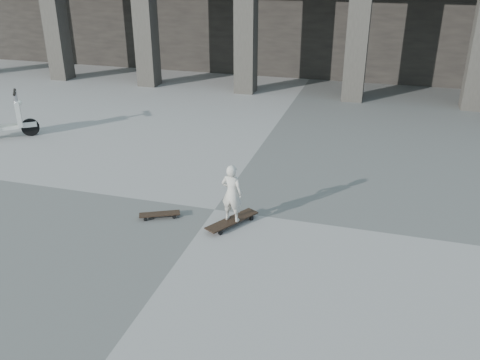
# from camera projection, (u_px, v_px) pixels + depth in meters

# --- Properties ---
(ground) EXTENTS (90.00, 90.00, 0.00)m
(ground) POSITION_uv_depth(u_px,v_px,m) (215.00, 210.00, 9.41)
(ground) COLOR #535250
(ground) RESTS_ON ground
(longboard) EXTENTS (0.74, 1.04, 0.11)m
(longboard) POSITION_uv_depth(u_px,v_px,m) (232.00, 221.00, 8.84)
(longboard) COLOR black
(longboard) RESTS_ON ground
(skateboard_spare) EXTENTS (0.73, 0.48, 0.09)m
(skateboard_spare) POSITION_uv_depth(u_px,v_px,m) (160.00, 214.00, 9.10)
(skateboard_spare) COLOR black
(skateboard_spare) RESTS_ON ground
(child) EXTENTS (0.40, 0.29, 1.03)m
(child) POSITION_uv_depth(u_px,v_px,m) (232.00, 193.00, 8.62)
(child) COLOR #BAB5A8
(child) RESTS_ON longboard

